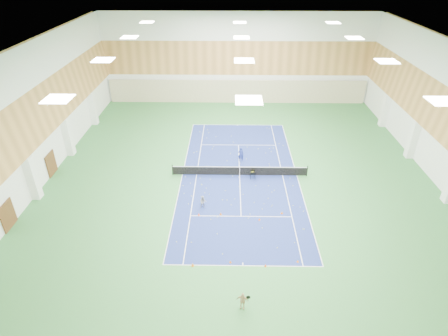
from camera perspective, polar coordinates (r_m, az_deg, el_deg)
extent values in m
plane|color=#307236|center=(35.84, 2.38, -1.11)|extent=(40.00, 40.00, 0.00)
cube|color=navy|center=(35.83, 2.38, -1.10)|extent=(10.97, 23.77, 0.01)
cube|color=#C6B793|center=(53.15, 2.00, 11.57)|extent=(35.40, 0.16, 3.20)
cube|color=#593319|center=(33.24, -30.07, -6.27)|extent=(0.08, 1.80, 2.20)
cube|color=#593319|center=(39.12, -24.83, 0.60)|extent=(0.08, 1.80, 2.20)
imported|color=navy|center=(37.86, 2.58, 2.09)|extent=(0.58, 0.39, 1.56)
imported|color=gray|center=(31.22, -3.21, -5.19)|extent=(0.58, 0.47, 1.12)
imported|color=tan|center=(23.64, 2.81, -19.54)|extent=(0.77, 0.45, 1.23)
cone|color=#FF430D|center=(30.63, -3.86, -7.05)|extent=(0.21, 0.21, 0.23)
cone|color=orange|center=(30.63, -0.50, -6.98)|extent=(0.20, 0.20, 0.22)
cone|color=#F2550C|center=(30.21, 5.42, -7.77)|extent=(0.18, 0.18, 0.20)
cone|color=orange|center=(31.11, 8.82, -6.74)|extent=(0.20, 0.20, 0.22)
cone|color=orange|center=(26.40, -4.80, -14.45)|extent=(0.22, 0.22, 0.25)
cone|color=orange|center=(26.55, 0.98, -14.07)|extent=(0.18, 0.18, 0.20)
cone|color=#FF580D|center=(26.45, 6.34, -14.53)|extent=(0.18, 0.18, 0.20)
cone|color=orange|center=(27.08, 11.19, -13.74)|extent=(0.17, 0.17, 0.19)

